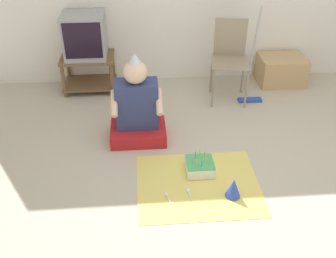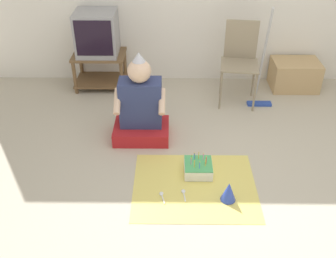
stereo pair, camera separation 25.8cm
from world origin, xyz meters
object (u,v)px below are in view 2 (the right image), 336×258
(tv, at_px, (97,33))
(cardboard_box_stack, at_px, (294,75))
(folding_chair, at_px, (240,57))
(person_seated, at_px, (141,108))
(party_hat_blue, at_px, (229,191))
(birthday_cake, at_px, (198,168))
(dust_mop, at_px, (262,78))

(tv, xyz_separation_m, cardboard_box_stack, (2.43, -0.01, -0.52))
(tv, bearing_deg, folding_chair, -10.77)
(person_seated, bearing_deg, party_hat_blue, -50.41)
(tv, distance_m, party_hat_blue, 2.55)
(party_hat_blue, bearing_deg, person_seated, 129.59)
(cardboard_box_stack, bearing_deg, birthday_cake, -127.14)
(folding_chair, relative_size, dust_mop, 0.81)
(dust_mop, height_order, birthday_cake, dust_mop)
(cardboard_box_stack, relative_size, dust_mop, 0.50)
(cardboard_box_stack, xyz_separation_m, birthday_cake, (-1.29, -1.71, -0.12))
(tv, height_order, cardboard_box_stack, tv)
(cardboard_box_stack, bearing_deg, party_hat_blue, -117.29)
(tv, xyz_separation_m, dust_mop, (1.92, -0.40, -0.37))
(person_seated, relative_size, party_hat_blue, 5.20)
(folding_chair, bearing_deg, dust_mop, -18.81)
(dust_mop, bearing_deg, person_seated, -151.94)
(tv, xyz_separation_m, person_seated, (0.58, -1.12, -0.37))
(party_hat_blue, bearing_deg, birthday_cake, 123.88)
(tv, height_order, dust_mop, dust_mop)
(person_seated, distance_m, party_hat_blue, 1.25)
(party_hat_blue, bearing_deg, tv, 123.50)
(person_seated, bearing_deg, dust_mop, 28.06)
(tv, bearing_deg, party_hat_blue, -56.50)
(birthday_cake, bearing_deg, cardboard_box_stack, 52.86)
(tv, relative_size, cardboard_box_stack, 0.91)
(tv, xyz_separation_m, folding_chair, (1.67, -0.32, -0.16))
(folding_chair, relative_size, party_hat_blue, 5.28)
(birthday_cake, bearing_deg, dust_mop, 59.10)
(tv, relative_size, folding_chair, 0.55)
(folding_chair, height_order, birthday_cake, folding_chair)
(dust_mop, xyz_separation_m, party_hat_blue, (-0.55, -1.66, -0.23))
(folding_chair, height_order, party_hat_blue, folding_chair)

